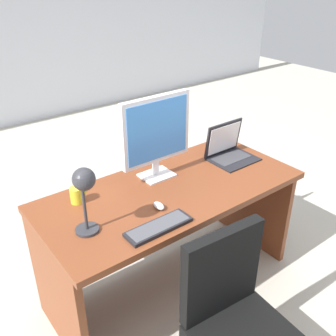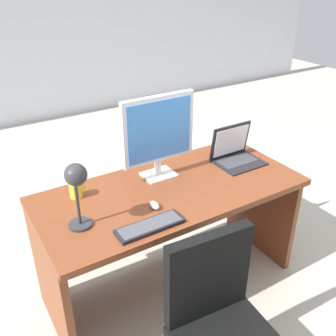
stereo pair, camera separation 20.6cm
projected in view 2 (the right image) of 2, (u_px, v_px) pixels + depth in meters
name	position (u px, v px, depth m)	size (l,w,h in m)	color
ground	(90.00, 186.00, 3.79)	(12.00, 12.00, 0.00)	#B7B2A3
back_wall	(14.00, 12.00, 4.70)	(10.00, 0.10, 2.80)	silver
desk	(167.00, 214.00, 2.44)	(1.59, 0.73, 0.76)	brown
monitor	(158.00, 132.00, 2.30)	(0.47, 0.16, 0.52)	silver
laptop	(234.00, 150.00, 2.60)	(0.31, 0.25, 0.24)	black
keyboard	(150.00, 226.00, 1.96)	(0.36, 0.12, 0.02)	black
mouse	(154.00, 205.00, 2.11)	(0.04, 0.08, 0.03)	silver
desk_lamp	(76.00, 183.00, 1.84)	(0.12, 0.14, 0.37)	#2D2D33
coffee_mug	(76.00, 190.00, 2.20)	(0.10, 0.07, 0.09)	yellow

